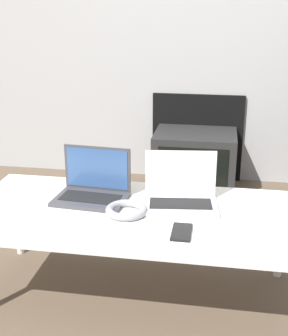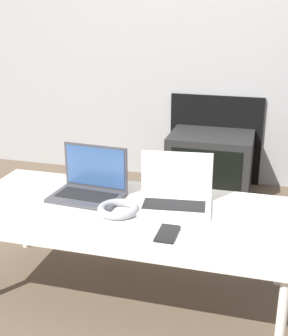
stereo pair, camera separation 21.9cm
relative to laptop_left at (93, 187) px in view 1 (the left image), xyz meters
The scene contains 7 objects.
ground_plane 0.62m from the laptop_left, 61.18° to the right, with size 14.00×14.00×0.00m, color brown.
table 0.23m from the laptop_left, 27.84° to the right, with size 1.38×0.64×0.42m.
laptop_left is the anchor object (origin of this frame).
laptop_right 0.38m from the laptop_left, ahead, with size 0.33×0.24×0.22m.
headphones 0.23m from the laptop_left, 37.96° to the right, with size 0.17×0.17×0.03m.
phone 0.50m from the laptop_left, 33.13° to the right, with size 0.07×0.14×0.01m.
tv 1.30m from the laptop_left, 72.90° to the left, with size 0.55×0.42×0.41m.
Camera 1 is at (0.34, -1.48, 1.24)m, focal length 50.00 mm.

